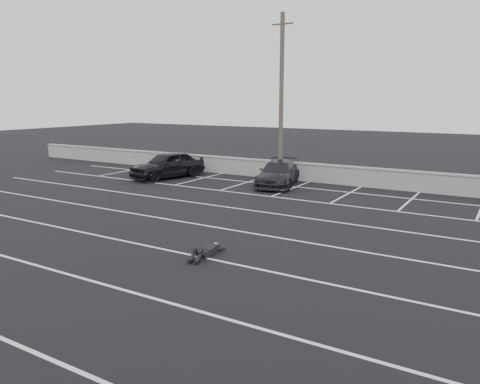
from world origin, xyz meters
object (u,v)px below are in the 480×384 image
Objects in this scene: car_left at (167,165)px; car_right at (278,173)px; person at (209,247)px; utility_pole at (281,98)px.

car_left is 6.92m from car_right.
utility_pole is at bearing 99.13° from person.
car_right is 4.27m from utility_pole.
utility_pole is (-0.52, 1.29, 4.04)m from car_right.
car_left is 7.82m from utility_pole.
car_right is (6.81, 1.20, -0.13)m from car_left.
car_left is 0.50× the size of utility_pole.
car_right is 2.10× the size of person.
car_left is 14.48m from person.
car_left is at bearing -158.49° from utility_pole.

